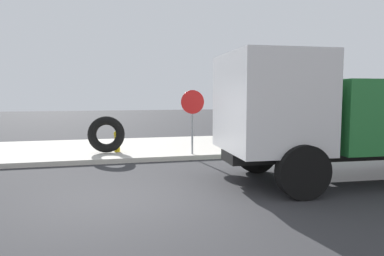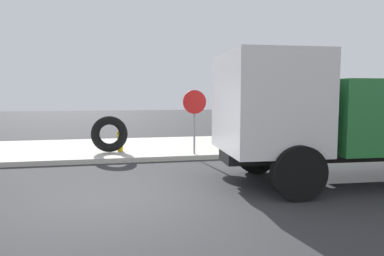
# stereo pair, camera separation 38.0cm
# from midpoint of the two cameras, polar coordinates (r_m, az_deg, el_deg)

# --- Properties ---
(ground_plane) EXTENTS (80.00, 80.00, 0.00)m
(ground_plane) POSITION_cam_midpoint_polar(r_m,az_deg,el_deg) (7.21, -12.57, -11.55)
(ground_plane) COLOR #2D2D30
(sidewalk_curb) EXTENTS (36.00, 5.00, 0.15)m
(sidewalk_curb) POSITION_cam_midpoint_polar(r_m,az_deg,el_deg) (13.55, -13.26, -3.27)
(sidewalk_curb) COLOR #BCB7AD
(sidewalk_curb) RESTS_ON ground
(fire_hydrant) EXTENTS (0.21, 0.49, 0.72)m
(fire_hydrant) POSITION_cam_midpoint_polar(r_m,az_deg,el_deg) (12.33, -12.70, -1.96)
(fire_hydrant) COLOR yellow
(fire_hydrant) RESTS_ON sidewalk_curb
(loose_tire) EXTENTS (1.21, 0.43, 1.23)m
(loose_tire) POSITION_cam_midpoint_polar(r_m,az_deg,el_deg) (12.19, -14.34, -0.99)
(loose_tire) COLOR black
(loose_tire) RESTS_ON sidewalk_curb
(stop_sign) EXTENTS (0.76, 0.08, 2.07)m
(stop_sign) POSITION_cam_midpoint_polar(r_m,az_deg,el_deg) (11.50, -0.88, 2.89)
(stop_sign) COLOR gray
(stop_sign) RESTS_ON sidewalk_curb
(dump_truck_green) EXTENTS (7.10, 3.05, 3.00)m
(dump_truck_green) POSITION_cam_midpoint_polar(r_m,az_deg,el_deg) (9.45, 23.96, 2.06)
(dump_truck_green) COLOR #237033
(dump_truck_green) RESTS_ON ground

